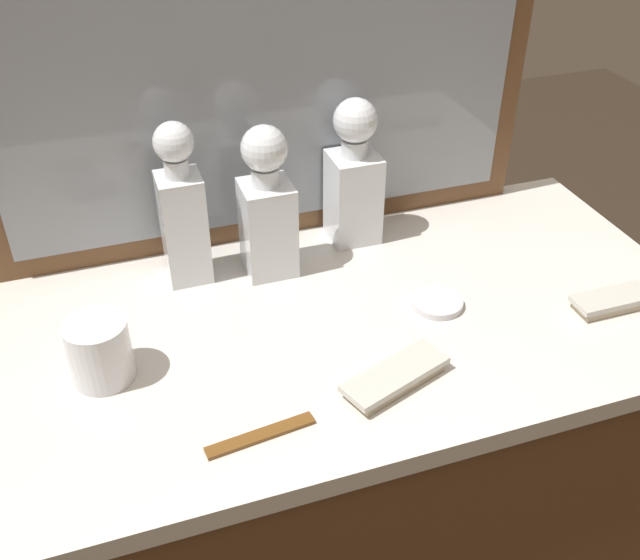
# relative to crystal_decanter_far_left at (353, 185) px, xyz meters

# --- Properties ---
(dresser) EXTENTS (1.25, 0.60, 0.93)m
(dresser) POSITION_rel_crystal_decanter_far_left_xyz_m (-0.14, -0.22, -0.57)
(dresser) COLOR brown
(dresser) RESTS_ON ground_plane
(dresser_mirror) EXTENTS (0.98, 0.03, 0.59)m
(dresser_mirror) POSITION_rel_crystal_decanter_far_left_xyz_m (-0.14, 0.06, 0.19)
(dresser_mirror) COLOR brown
(dresser_mirror) RESTS_ON dresser
(crystal_decanter_far_left) EXTENTS (0.09, 0.09, 0.27)m
(crystal_decanter_far_left) POSITION_rel_crystal_decanter_far_left_xyz_m (0.00, 0.00, 0.00)
(crystal_decanter_far_left) COLOR white
(crystal_decanter_far_left) RESTS_ON dresser
(crystal_decanter_center) EXTENTS (0.08, 0.08, 0.27)m
(crystal_decanter_center) POSITION_rel_crystal_decanter_far_left_xyz_m (-0.17, -0.05, -0.00)
(crystal_decanter_center) COLOR white
(crystal_decanter_center) RESTS_ON dresser
(crystal_decanter_far_right) EXTENTS (0.07, 0.07, 0.28)m
(crystal_decanter_far_right) POSITION_rel_crystal_decanter_far_left_xyz_m (-0.31, -0.03, 0.01)
(crystal_decanter_far_right) COLOR white
(crystal_decanter_far_right) RESTS_ON dresser
(crystal_tumbler_center) EXTENTS (0.09, 0.09, 0.10)m
(crystal_tumbler_center) POSITION_rel_crystal_decanter_far_left_xyz_m (-0.47, -0.24, -0.06)
(crystal_tumbler_center) COLOR white
(crystal_tumbler_center) RESTS_ON dresser
(silver_brush_far_right) EXTENTS (0.17, 0.11, 0.02)m
(silver_brush_far_right) POSITION_rel_crystal_decanter_far_left_xyz_m (-0.08, -0.39, -0.09)
(silver_brush_far_right) COLOR #B7A88C
(silver_brush_far_right) RESTS_ON dresser
(silver_brush_front) EXTENTS (0.13, 0.05, 0.02)m
(silver_brush_front) POSITION_rel_crystal_decanter_far_left_xyz_m (0.32, -0.34, -0.09)
(silver_brush_front) COLOR #B7A88C
(silver_brush_front) RESTS_ON dresser
(porcelain_dish) EXTENTS (0.08, 0.08, 0.01)m
(porcelain_dish) POSITION_rel_crystal_decanter_far_left_xyz_m (0.05, -0.24, -0.10)
(porcelain_dish) COLOR silver
(porcelain_dish) RESTS_ON dresser
(tortoiseshell_comb) EXTENTS (0.15, 0.04, 0.01)m
(tortoiseshell_comb) POSITION_rel_crystal_decanter_far_left_xyz_m (-0.29, -0.43, -0.10)
(tortoiseshell_comb) COLOR brown
(tortoiseshell_comb) RESTS_ON dresser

